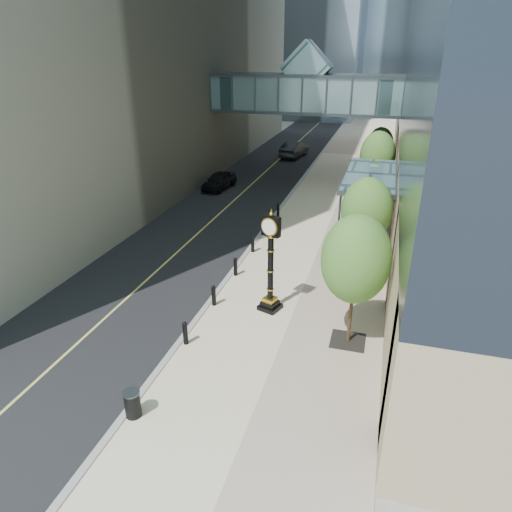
# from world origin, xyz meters

# --- Properties ---
(ground) EXTENTS (320.00, 320.00, 0.00)m
(ground) POSITION_xyz_m (0.00, 0.00, 0.00)
(ground) COLOR gray
(ground) RESTS_ON ground
(road) EXTENTS (8.00, 180.00, 0.02)m
(road) POSITION_xyz_m (-7.00, 40.00, 0.01)
(road) COLOR black
(road) RESTS_ON ground
(sidewalk) EXTENTS (8.00, 180.00, 0.06)m
(sidewalk) POSITION_xyz_m (1.00, 40.00, 0.03)
(sidewalk) COLOR beige
(sidewalk) RESTS_ON ground
(curb) EXTENTS (0.25, 180.00, 0.07)m
(curb) POSITION_xyz_m (-3.00, 40.00, 0.04)
(curb) COLOR gray
(curb) RESTS_ON ground
(skywalk) EXTENTS (17.00, 4.20, 5.80)m
(skywalk) POSITION_xyz_m (-3.00, 28.00, 7.71)
(skywalk) COLOR slate
(skywalk) RESTS_ON ground
(entrance_canopy) EXTENTS (3.00, 8.00, 4.38)m
(entrance_canopy) POSITION_xyz_m (3.48, 14.00, 4.19)
(entrance_canopy) COLOR #383F44
(entrance_canopy) RESTS_ON ground
(bollard_row) EXTENTS (0.20, 16.20, 0.90)m
(bollard_row) POSITION_xyz_m (-2.70, 9.00, 0.51)
(bollard_row) COLOR black
(bollard_row) RESTS_ON sidewalk
(street_trees) EXTENTS (2.65, 28.49, 5.45)m
(street_trees) POSITION_xyz_m (3.60, 15.15, 3.52)
(street_trees) COLOR black
(street_trees) RESTS_ON sidewalk
(street_clock) EXTENTS (1.12, 1.12, 4.70)m
(street_clock) POSITION_xyz_m (-0.10, 4.58, 2.10)
(street_clock) COLOR black
(street_clock) RESTS_ON sidewalk
(trash_bin) EXTENTS (0.54, 0.54, 0.90)m
(trash_bin) POSITION_xyz_m (-2.70, -3.14, 0.51)
(trash_bin) COLOR black
(trash_bin) RESTS_ON sidewalk
(pedestrian) EXTENTS (0.80, 0.63, 1.94)m
(pedestrian) POSITION_xyz_m (3.89, 7.77, 1.03)
(pedestrian) COLOR beige
(pedestrian) RESTS_ON sidewalk
(car_near) EXTENTS (2.18, 4.35, 1.42)m
(car_near) POSITION_xyz_m (-9.27, 22.76, 0.73)
(car_near) COLOR black
(car_near) RESTS_ON road
(car_far) EXTENTS (2.48, 5.33, 1.69)m
(car_far) POSITION_xyz_m (-5.69, 37.16, 0.87)
(car_far) COLOR #222227
(car_far) RESTS_ON road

